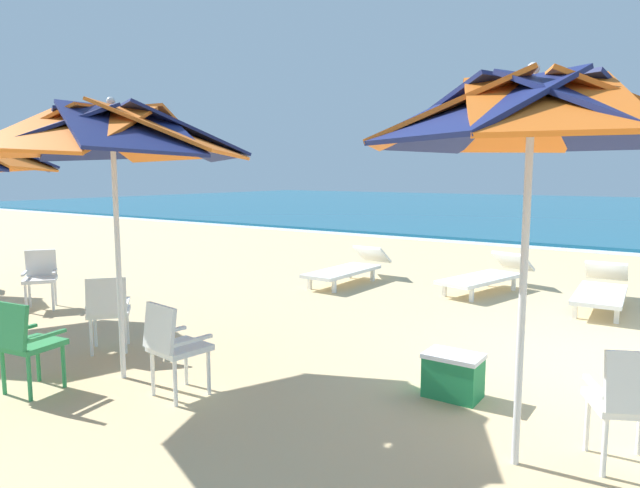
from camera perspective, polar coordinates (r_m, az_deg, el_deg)
The scene contains 11 objects.
beach_umbrella_0 at distance 3.86m, azimuth 20.93°, elevation 12.17°, with size 2.22×2.22×2.69m.
plastic_chair_0 at distance 4.34m, azimuth 29.31°, elevation -13.83°, with size 0.59×0.61×0.87m.
beach_umbrella_1 at distance 5.59m, azimuth -20.61°, elevation 10.52°, with size 2.57×2.57×2.70m.
plastic_chair_1 at distance 5.72m, azimuth -28.12°, elevation -8.77°, with size 0.50×0.53×0.87m.
plastic_chair_2 at distance 6.65m, azimuth -21.00°, elevation -6.23°, with size 0.63×0.63×0.87m.
plastic_chair_3 at distance 5.15m, azimuth -14.90°, elevation -9.87°, with size 0.49×0.52×0.87m.
plastic_chair_4 at distance 9.21m, azimuth -26.86°, elevation -2.88°, with size 0.63×0.62×0.87m.
sun_lounger_1 at distance 9.25m, azimuth 27.01°, elevation -4.21°, with size 0.74×2.18×0.62m.
sun_lounger_2 at distance 9.80m, azimuth 16.83°, elevation -3.11°, with size 1.12×2.23×0.62m.
sun_lounger_3 at distance 10.13m, azimuth 2.97°, elevation -2.49°, with size 0.68×2.16×0.62m.
cooler_box at distance 5.22m, azimuth 13.55°, elevation -13.00°, with size 0.50×0.34×0.40m.
Camera 1 is at (0.21, -6.21, 1.99)m, focal length 31.05 mm.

